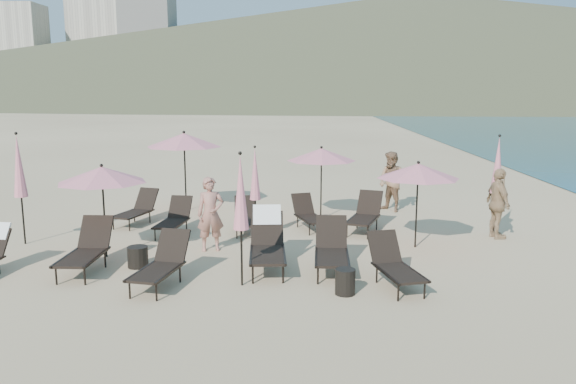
{
  "coord_description": "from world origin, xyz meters",
  "views": [
    {
      "loc": [
        0.3,
        -10.55,
        3.63
      ],
      "look_at": [
        -0.15,
        3.5,
        1.1
      ],
      "focal_mm": 35.0,
      "sensor_mm": 36.0,
      "label": 1
    }
  ],
  "objects_px": {
    "lounger_6": "(137,209)",
    "umbrella_open_1": "(418,171)",
    "lounger_3": "(267,241)",
    "lounger_7": "(174,218)",
    "side_table_0": "(138,257)",
    "lounger_9": "(309,214)",
    "umbrella_open_2": "(184,140)",
    "beachgoer_c": "(498,204)",
    "umbrella_open_0": "(102,175)",
    "umbrella_open_3": "(321,155)",
    "umbrella_closed_0": "(241,193)",
    "beachgoer_a": "(211,214)",
    "lounger_1": "(86,249)",
    "umbrella_closed_3": "(255,174)",
    "umbrella_closed_1": "(498,166)",
    "lounger_4": "(332,249)",
    "lounger_2": "(161,263)",
    "beachgoer_b": "(392,182)",
    "lounger_5": "(395,264)",
    "lounger_8": "(245,217)",
    "lounger_10": "(365,214)",
    "side_table_1": "(345,282)",
    "umbrella_closed_2": "(19,167)"
  },
  "relations": [
    {
      "from": "umbrella_open_3",
      "to": "umbrella_closed_1",
      "type": "relative_size",
      "value": 0.82
    },
    {
      "from": "lounger_5",
      "to": "umbrella_closed_2",
      "type": "xyz_separation_m",
      "value": [
        -8.44,
        2.71,
        1.45
      ]
    },
    {
      "from": "beachgoer_b",
      "to": "beachgoer_a",
      "type": "bearing_deg",
      "value": -88.36
    },
    {
      "from": "lounger_3",
      "to": "umbrella_open_3",
      "type": "xyz_separation_m",
      "value": [
        1.23,
        4.57,
        1.29
      ]
    },
    {
      "from": "umbrella_open_1",
      "to": "side_table_0",
      "type": "height_order",
      "value": "umbrella_open_1"
    },
    {
      "from": "umbrella_closed_1",
      "to": "umbrella_closed_3",
      "type": "relative_size",
      "value": 1.11
    },
    {
      "from": "beachgoer_c",
      "to": "umbrella_open_1",
      "type": "bearing_deg",
      "value": 103.5
    },
    {
      "from": "lounger_4",
      "to": "lounger_6",
      "type": "distance_m",
      "value": 6.53
    },
    {
      "from": "umbrella_closed_3",
      "to": "lounger_1",
      "type": "bearing_deg",
      "value": -140.52
    },
    {
      "from": "lounger_10",
      "to": "umbrella_closed_2",
      "type": "distance_m",
      "value": 8.58
    },
    {
      "from": "lounger_4",
      "to": "umbrella_closed_1",
      "type": "relative_size",
      "value": 0.68
    },
    {
      "from": "lounger_1",
      "to": "beachgoer_c",
      "type": "distance_m",
      "value": 9.7
    },
    {
      "from": "lounger_7",
      "to": "umbrella_open_1",
      "type": "height_order",
      "value": "umbrella_open_1"
    },
    {
      "from": "beachgoer_b",
      "to": "umbrella_closed_3",
      "type": "bearing_deg",
      "value": -89.63
    },
    {
      "from": "lounger_2",
      "to": "umbrella_open_2",
      "type": "distance_m",
      "value": 7.07
    },
    {
      "from": "lounger_1",
      "to": "beachgoer_b",
      "type": "bearing_deg",
      "value": 40.84
    },
    {
      "from": "lounger_6",
      "to": "lounger_1",
      "type": "bearing_deg",
      "value": -70.68
    },
    {
      "from": "lounger_2",
      "to": "umbrella_open_1",
      "type": "relative_size",
      "value": 0.84
    },
    {
      "from": "umbrella_open_2",
      "to": "umbrella_open_3",
      "type": "distance_m",
      "value": 4.27
    },
    {
      "from": "umbrella_closed_3",
      "to": "lounger_8",
      "type": "bearing_deg",
      "value": 114.23
    },
    {
      "from": "lounger_4",
      "to": "lounger_6",
      "type": "xyz_separation_m",
      "value": [
        -5.2,
        3.95,
        -0.04
      ]
    },
    {
      "from": "lounger_6",
      "to": "lounger_9",
      "type": "height_order",
      "value": "lounger_6"
    },
    {
      "from": "lounger_5",
      "to": "lounger_8",
      "type": "distance_m",
      "value": 5.21
    },
    {
      "from": "lounger_3",
      "to": "lounger_9",
      "type": "distance_m",
      "value": 3.53
    },
    {
      "from": "umbrella_closed_3",
      "to": "umbrella_open_1",
      "type": "bearing_deg",
      "value": -9.25
    },
    {
      "from": "umbrella_open_3",
      "to": "side_table_0",
      "type": "relative_size",
      "value": 4.8
    },
    {
      "from": "lounger_9",
      "to": "beachgoer_b",
      "type": "bearing_deg",
      "value": 22.57
    },
    {
      "from": "umbrella_open_1",
      "to": "lounger_4",
      "type": "bearing_deg",
      "value": -138.05
    },
    {
      "from": "umbrella_open_2",
      "to": "beachgoer_c",
      "type": "bearing_deg",
      "value": -19.79
    },
    {
      "from": "side_table_1",
      "to": "umbrella_closed_0",
      "type": "bearing_deg",
      "value": 167.81
    },
    {
      "from": "lounger_10",
      "to": "umbrella_open_1",
      "type": "height_order",
      "value": "umbrella_open_1"
    },
    {
      "from": "umbrella_open_1",
      "to": "umbrella_open_2",
      "type": "xyz_separation_m",
      "value": [
        -6.28,
        3.96,
        0.36
      ]
    },
    {
      "from": "lounger_8",
      "to": "beachgoer_c",
      "type": "xyz_separation_m",
      "value": [
        6.35,
        -0.46,
        0.48
      ]
    },
    {
      "from": "lounger_3",
      "to": "lounger_7",
      "type": "distance_m",
      "value": 3.76
    },
    {
      "from": "lounger_2",
      "to": "lounger_9",
      "type": "distance_m",
      "value": 5.36
    },
    {
      "from": "umbrella_open_0",
      "to": "umbrella_closed_0",
      "type": "relative_size",
      "value": 0.82
    },
    {
      "from": "lounger_6",
      "to": "umbrella_open_1",
      "type": "height_order",
      "value": "umbrella_open_1"
    },
    {
      "from": "beachgoer_a",
      "to": "beachgoer_c",
      "type": "bearing_deg",
      "value": -5.17
    },
    {
      "from": "umbrella_open_0",
      "to": "beachgoer_b",
      "type": "bearing_deg",
      "value": 35.64
    },
    {
      "from": "umbrella_closed_0",
      "to": "beachgoer_c",
      "type": "distance_m",
      "value": 7.07
    },
    {
      "from": "umbrella_open_2",
      "to": "beachgoer_b",
      "type": "relative_size",
      "value": 1.34
    },
    {
      "from": "lounger_10",
      "to": "umbrella_open_0",
      "type": "distance_m",
      "value": 6.63
    },
    {
      "from": "umbrella_open_0",
      "to": "umbrella_open_2",
      "type": "xyz_separation_m",
      "value": [
        0.74,
        4.94,
        0.33
      ]
    },
    {
      "from": "lounger_10",
      "to": "umbrella_open_2",
      "type": "bearing_deg",
      "value": 174.16
    },
    {
      "from": "lounger_7",
      "to": "beachgoer_a",
      "type": "xyz_separation_m",
      "value": [
        1.2,
        -1.46,
        0.44
      ]
    },
    {
      "from": "side_table_0",
      "to": "lounger_1",
      "type": "bearing_deg",
      "value": -161.84
    },
    {
      "from": "lounger_7",
      "to": "umbrella_closed_3",
      "type": "xyz_separation_m",
      "value": [
        2.14,
        -0.43,
        1.21
      ]
    },
    {
      "from": "umbrella_closed_0",
      "to": "lounger_4",
      "type": "bearing_deg",
      "value": 27.77
    },
    {
      "from": "side_table_0",
      "to": "lounger_9",
      "type": "bearing_deg",
      "value": 44.03
    },
    {
      "from": "umbrella_open_1",
      "to": "umbrella_open_0",
      "type": "bearing_deg",
      "value": -172.04
    }
  ]
}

